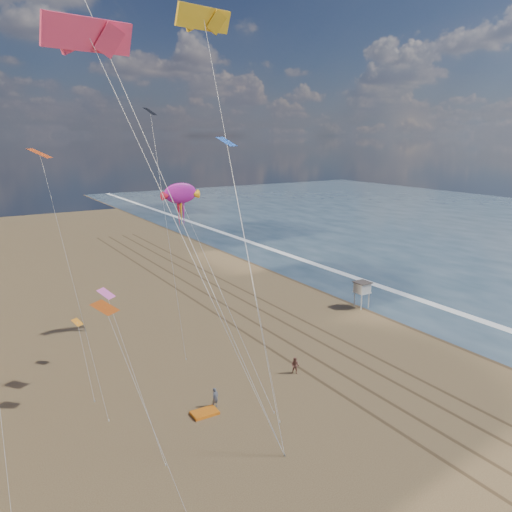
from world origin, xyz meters
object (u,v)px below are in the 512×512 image
(lifeguard_stand, at_px, (362,288))
(kite_flyer_a, at_px, (215,398))
(grounded_kite, at_px, (205,413))
(kite_flyer_b, at_px, (295,366))
(show_kite, at_px, (181,194))

(lifeguard_stand, bearing_deg, kite_flyer_a, -156.60)
(grounded_kite, xyz_separation_m, kite_flyer_b, (9.58, 1.70, 0.65))
(kite_flyer_b, bearing_deg, show_kite, 156.30)
(show_kite, bearing_deg, kite_flyer_a, -105.49)
(grounded_kite, xyz_separation_m, kite_flyer_a, (1.13, 0.46, 0.68))
(show_kite, bearing_deg, lifeguard_stand, -10.49)
(lifeguard_stand, relative_size, kite_flyer_b, 2.12)
(show_kite, bearing_deg, kite_flyer_b, -72.62)
(grounded_kite, distance_m, kite_flyer_a, 1.40)
(kite_flyer_b, bearing_deg, lifeguard_stand, 78.79)
(lifeguard_stand, xyz_separation_m, kite_flyer_a, (-25.46, -11.02, -1.70))
(lifeguard_stand, distance_m, kite_flyer_b, 19.70)
(grounded_kite, xyz_separation_m, show_kite, (5.28, 15.42, 14.55))
(kite_flyer_b, bearing_deg, kite_flyer_a, -122.71)
(grounded_kite, relative_size, kite_flyer_a, 1.22)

